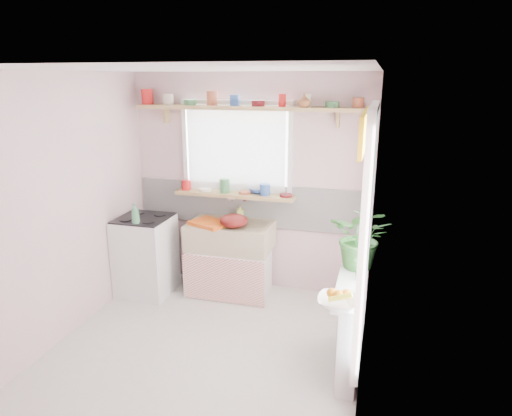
# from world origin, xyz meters

# --- Properties ---
(room) EXTENTS (3.20, 3.20, 3.20)m
(room) POSITION_xyz_m (0.66, 0.86, 1.37)
(room) COLOR beige
(room) RESTS_ON ground
(sink_unit) EXTENTS (0.95, 0.65, 1.11)m
(sink_unit) POSITION_xyz_m (-0.15, 1.29, 0.43)
(sink_unit) COLOR white
(sink_unit) RESTS_ON ground
(cooker) EXTENTS (0.58, 0.58, 0.93)m
(cooker) POSITION_xyz_m (-1.10, 1.05, 0.46)
(cooker) COLOR white
(cooker) RESTS_ON ground
(radiator_ledge) EXTENTS (0.22, 0.95, 0.78)m
(radiator_ledge) POSITION_xyz_m (1.30, 0.20, 0.40)
(radiator_ledge) COLOR white
(radiator_ledge) RESTS_ON ground
(windowsill) EXTENTS (1.40, 0.22, 0.04)m
(windowsill) POSITION_xyz_m (-0.15, 1.48, 1.14)
(windowsill) COLOR tan
(windowsill) RESTS_ON room
(pine_shelf) EXTENTS (2.52, 0.24, 0.04)m
(pine_shelf) POSITION_xyz_m (0.00, 1.47, 2.12)
(pine_shelf) COLOR tan
(pine_shelf) RESTS_ON room
(shelf_crockery) EXTENTS (2.47, 0.11, 0.12)m
(shelf_crockery) POSITION_xyz_m (-0.02, 1.47, 2.19)
(shelf_crockery) COLOR red
(shelf_crockery) RESTS_ON pine_shelf
(sill_crockery) EXTENTS (1.35, 0.11, 0.12)m
(sill_crockery) POSITION_xyz_m (-0.20, 1.48, 1.21)
(sill_crockery) COLOR red
(sill_crockery) RESTS_ON windowsill
(dish_tray) EXTENTS (0.49, 0.44, 0.04)m
(dish_tray) POSITION_xyz_m (-0.35, 1.18, 0.87)
(dish_tray) COLOR #D95513
(dish_tray) RESTS_ON sink_unit
(colander) EXTENTS (0.40, 0.40, 0.14)m
(colander) POSITION_xyz_m (-0.07, 1.19, 0.92)
(colander) COLOR #611210
(colander) RESTS_ON sink_unit
(jade_plant) EXTENTS (0.61, 0.56, 0.59)m
(jade_plant) POSITION_xyz_m (1.33, 0.60, 1.07)
(jade_plant) COLOR #306729
(jade_plant) RESTS_ON radiator_ledge
(fruit_bowl) EXTENTS (0.31, 0.31, 0.08)m
(fruit_bowl) POSITION_xyz_m (1.21, -0.20, 0.81)
(fruit_bowl) COLOR white
(fruit_bowl) RESTS_ON radiator_ledge
(herb_pot) EXTENTS (0.12, 0.09, 0.20)m
(herb_pot) POSITION_xyz_m (1.33, 0.34, 0.88)
(herb_pot) COLOR #2B6C2B
(herb_pot) RESTS_ON radiator_ledge
(soap_bottle_sink) EXTENTS (0.10, 0.10, 0.17)m
(soap_bottle_sink) POSITION_xyz_m (-0.09, 1.50, 0.93)
(soap_bottle_sink) COLOR #CAD55E
(soap_bottle_sink) RESTS_ON sink_unit
(sill_cup) EXTENTS (0.16, 0.16, 0.10)m
(sill_cup) POSITION_xyz_m (0.20, 1.51, 1.21)
(sill_cup) COLOR beige
(sill_cup) RESTS_ON windowsill
(sill_bowl) EXTENTS (0.23, 0.23, 0.06)m
(sill_bowl) POSITION_xyz_m (0.11, 1.54, 1.19)
(sill_bowl) COLOR #2F5099
(sill_bowl) RESTS_ON windowsill
(shelf_vase) EXTENTS (0.15, 0.15, 0.13)m
(shelf_vase) POSITION_xyz_m (0.64, 1.41, 2.21)
(shelf_vase) COLOR #94552D
(shelf_vase) RESTS_ON pine_shelf
(cooker_bottle) EXTENTS (0.10, 0.10, 0.23)m
(cooker_bottle) POSITION_xyz_m (-1.06, 0.83, 1.03)
(cooker_bottle) COLOR #438757
(cooker_bottle) RESTS_ON cooker
(fruit) EXTENTS (0.20, 0.14, 0.10)m
(fruit) POSITION_xyz_m (1.22, -0.19, 0.87)
(fruit) COLOR orange
(fruit) RESTS_ON fruit_bowl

